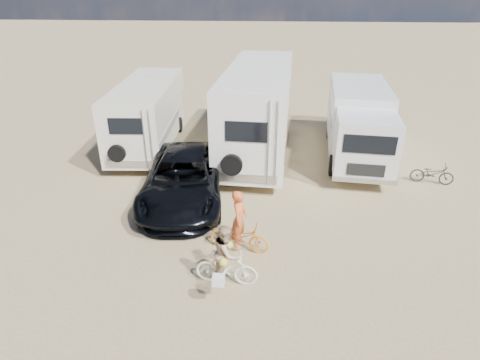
# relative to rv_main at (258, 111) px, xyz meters

# --- Properties ---
(ground) EXTENTS (140.00, 140.00, 0.00)m
(ground) POSITION_rel_rv_main_xyz_m (-0.09, -6.89, -1.82)
(ground) COLOR tan
(ground) RESTS_ON ground
(rv_main) EXTENTS (3.06, 8.66, 3.65)m
(rv_main) POSITION_rel_rv_main_xyz_m (0.00, 0.00, 0.00)
(rv_main) COLOR white
(rv_main) RESTS_ON ground
(rv_left) EXTENTS (2.57, 6.87, 2.87)m
(rv_left) POSITION_rel_rv_main_xyz_m (-4.86, 0.22, -0.39)
(rv_left) COLOR white
(rv_left) RESTS_ON ground
(box_truck) EXTENTS (3.02, 7.14, 2.85)m
(box_truck) POSITION_rel_rv_main_xyz_m (4.20, -0.27, -0.40)
(box_truck) COLOR silver
(box_truck) RESTS_ON ground
(dark_suv) EXTENTS (3.10, 5.85, 1.57)m
(dark_suv) POSITION_rel_rv_main_xyz_m (-2.38, -4.48, -1.04)
(dark_suv) COLOR black
(dark_suv) RESTS_ON ground
(bike_man) EXTENTS (1.78, 0.94, 0.89)m
(bike_man) POSITION_rel_rv_main_xyz_m (-0.27, -7.31, -1.38)
(bike_man) COLOR orange
(bike_man) RESTS_ON ground
(bike_woman) EXTENTS (1.61, 0.60, 0.95)m
(bike_woman) POSITION_rel_rv_main_xyz_m (-0.49, -8.74, -1.35)
(bike_woman) COLOR beige
(bike_woman) RESTS_ON ground
(rider_man) EXTENTS (0.52, 0.68, 1.68)m
(rider_man) POSITION_rel_rv_main_xyz_m (-0.27, -7.31, -0.99)
(rider_man) COLOR #D95D2B
(rider_man) RESTS_ON ground
(rider_woman) EXTENTS (0.64, 0.79, 1.51)m
(rider_woman) POSITION_rel_rv_main_xyz_m (-0.49, -8.74, -1.07)
(rider_woman) COLOR tan
(rider_woman) RESTS_ON ground
(bike_parked) EXTENTS (1.59, 0.84, 0.80)m
(bike_parked) POSITION_rel_rv_main_xyz_m (6.56, -2.67, -1.43)
(bike_parked) COLOR #292B28
(bike_parked) RESTS_ON ground
(cooler) EXTENTS (0.57, 0.42, 0.45)m
(cooler) POSITION_rel_rv_main_xyz_m (-2.10, -3.03, -1.60)
(cooler) COLOR #2B4E8B
(cooler) RESTS_ON ground
(crate) EXTENTS (0.57, 0.57, 0.35)m
(crate) POSITION_rel_rv_main_xyz_m (-0.10, -2.44, -1.65)
(crate) COLOR #926F54
(crate) RESTS_ON ground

